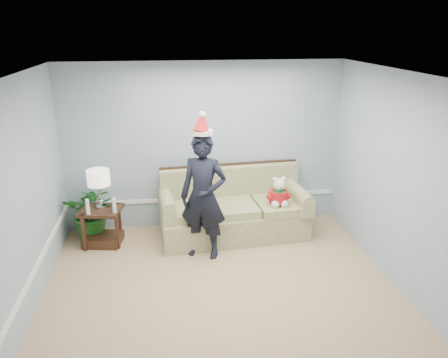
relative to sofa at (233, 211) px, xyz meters
The scene contains 10 objects.
room_shell 2.28m from the sofa, 101.14° to the right, with size 4.54×5.04×2.74m.
wainscot_trim 1.79m from the sofa, 151.66° to the right, with size 4.49×4.99×0.06m.
sofa is the anchor object (origin of this frame).
side_table 2.05m from the sofa, behind, with size 0.69×0.61×0.58m.
table_lamp 2.14m from the sofa, behind, with size 0.34×0.34×0.60m.
candle_pair 2.04m from the sofa, behind, with size 0.44×0.06×0.24m.
houseplant 2.22m from the sofa, behind, with size 0.80×0.69×0.89m, color #1E5F1E.
man 0.98m from the sofa, 129.44° to the right, with size 0.67×0.44×1.83m, color black.
santa_hat 1.78m from the sofa, 130.16° to the right, with size 0.39×0.41×0.34m.
teddy_bear 0.80m from the sofa, 20.58° to the right, with size 0.29×0.33×0.47m.
Camera 1 is at (-0.65, -4.31, 3.21)m, focal length 35.00 mm.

